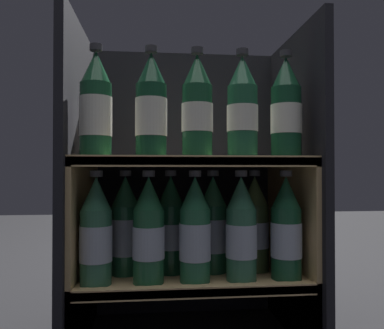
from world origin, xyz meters
name	(u,v)px	position (x,y,z in m)	size (l,w,h in m)	color
fridge_back_wall	(184,182)	(0.00, 0.37, 0.40)	(0.60, 0.02, 0.81)	black
fridge_side_left	(78,184)	(-0.29, 0.18, 0.40)	(0.02, 0.40, 0.81)	black
fridge_side_right	(296,184)	(0.29, 0.18, 0.40)	(0.02, 0.40, 0.81)	black
shelf_lower	(190,281)	(0.00, 0.17, 0.15)	(0.56, 0.36, 0.19)	tan
shelf_upper	(190,207)	(0.00, 0.18, 0.34)	(0.56, 0.36, 0.47)	tan
bottle_upper_front_0	(96,108)	(-0.23, 0.06, 0.58)	(0.07, 0.07, 0.26)	#194C2D
bottle_upper_front_1	(151,109)	(-0.10, 0.06, 0.58)	(0.07, 0.07, 0.26)	#144228
bottle_upper_front_2	(197,109)	(0.01, 0.06, 0.58)	(0.07, 0.07, 0.26)	#194C2D
bottle_upper_front_3	(242,110)	(0.11, 0.06, 0.58)	(0.07, 0.07, 0.26)	#1E5638
bottle_upper_front_4	(286,110)	(0.22, 0.06, 0.58)	(0.07, 0.07, 0.26)	#144228
bottle_lower_front_0	(96,234)	(-0.22, 0.06, 0.30)	(0.07, 0.07, 0.26)	#285B42
bottle_lower_front_1	(149,233)	(-0.11, 0.06, 0.30)	(0.07, 0.07, 0.26)	#194C2D
bottle_lower_front_2	(195,233)	(0.00, 0.06, 0.30)	(0.07, 0.07, 0.26)	#1E5638
bottle_lower_front_3	(241,232)	(0.11, 0.06, 0.30)	(0.07, 0.07, 0.26)	#285B42
bottle_lower_front_4	(286,231)	(0.22, 0.06, 0.30)	(0.07, 0.07, 0.26)	#144228
bottle_lower_back_0	(125,228)	(-0.17, 0.14, 0.30)	(0.07, 0.07, 0.26)	#1E5638
bottle_lower_back_1	(171,227)	(-0.05, 0.14, 0.30)	(0.07, 0.07, 0.26)	#144228
bottle_lower_back_2	(213,227)	(0.05, 0.14, 0.30)	(0.07, 0.07, 0.26)	#1E5638
bottle_lower_back_3	(255,226)	(0.16, 0.14, 0.30)	(0.07, 0.07, 0.26)	#384C28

